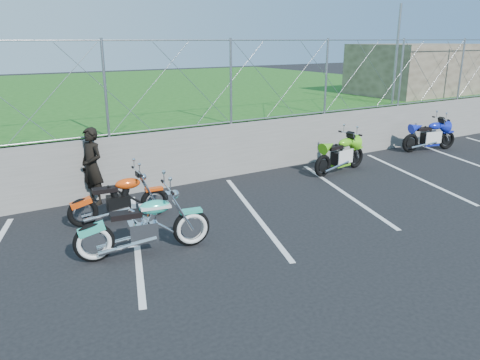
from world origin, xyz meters
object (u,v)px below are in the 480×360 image
naked_orange (121,201)px  sportbike_green (341,156)px  person_standing (92,166)px  sportbike_blue (430,137)px  cruiser_turquoise (146,228)px

naked_orange → sportbike_green: bearing=8.4°
naked_orange → person_standing: size_ratio=1.18×
sportbike_green → naked_orange: bearing=175.0°
sportbike_blue → person_standing: person_standing is taller
sportbike_green → sportbike_blue: sportbike_blue is taller
naked_orange → person_standing: bearing=102.2°
sportbike_green → person_standing: (-6.00, 0.93, 0.37)m
sportbike_green → person_standing: person_standing is taller
naked_orange → sportbike_blue: bearing=9.0°
sportbike_green → sportbike_blue: bearing=-3.4°
cruiser_turquoise → naked_orange: bearing=95.8°
cruiser_turquoise → sportbike_green: cruiser_turquoise is taller
naked_orange → person_standing: 1.32m
person_standing → cruiser_turquoise: bearing=-18.8°
cruiser_turquoise → person_standing: (-0.04, 2.81, 0.36)m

